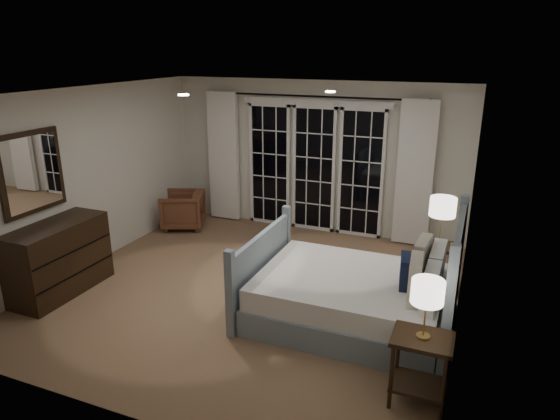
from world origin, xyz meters
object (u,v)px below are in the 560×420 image
at_px(nightstand_left, 421,360).
at_px(lamp_right, 443,207).
at_px(dresser, 59,258).
at_px(nightstand_right, 437,260).
at_px(armchair, 183,210).
at_px(lamp_left, 428,293).
at_px(bed, 355,295).

xyz_separation_m(nightstand_left, lamp_right, (-0.08, 2.30, 0.68)).
xyz_separation_m(lamp_right, dresser, (-4.42, -1.86, -0.66)).
relative_size(lamp_right, dresser, 0.48).
height_order(nightstand_right, armchair, armchair).
bearing_deg(lamp_left, nightstand_right, 92.09).
height_order(lamp_left, lamp_right, lamp_right).
bearing_deg(bed, lamp_right, 56.28).
bearing_deg(nightstand_left, armchair, 144.99).
bearing_deg(lamp_left, nightstand_left, -45.00).
height_order(nightstand_left, lamp_right, lamp_right).
height_order(lamp_left, dresser, lamp_left).
height_order(nightstand_left, nightstand_right, nightstand_left).
distance_m(nightstand_right, dresser, 4.79).
bearing_deg(nightstand_left, lamp_left, 135.00).
xyz_separation_m(bed, dresser, (-3.65, -0.70, 0.13)).
xyz_separation_m(bed, armchair, (-3.52, 1.93, -0.01)).
relative_size(nightstand_right, dresser, 0.48).
distance_m(nightstand_left, dresser, 4.52).
distance_m(nightstand_left, lamp_left, 0.65).
distance_m(nightstand_left, armchair, 5.34).
bearing_deg(armchair, nightstand_right, 57.65).
xyz_separation_m(nightstand_right, armchair, (-4.29, 0.77, -0.09)).
bearing_deg(lamp_left, lamp_right, 92.09).
height_order(bed, armchair, bed).
bearing_deg(dresser, nightstand_left, -5.52).
relative_size(bed, nightstand_left, 3.38).
distance_m(bed, armchair, 4.01).
bearing_deg(dresser, bed, 10.89).
bearing_deg(lamp_left, armchair, 144.99).
relative_size(bed, dresser, 1.73).
relative_size(bed, nightstand_right, 3.58).
height_order(nightstand_left, lamp_left, lamp_left).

